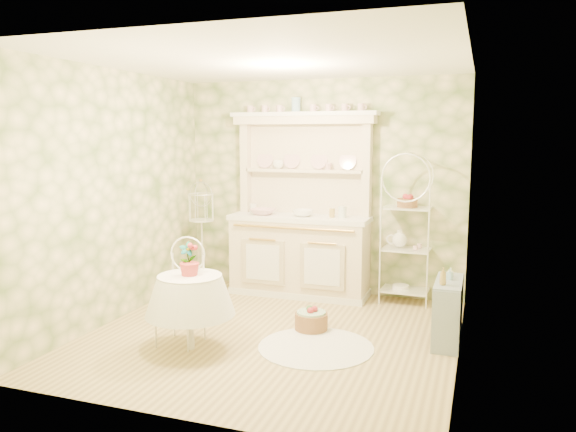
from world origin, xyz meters
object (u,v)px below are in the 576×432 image
(kitchen_dresser, at_px, (300,205))
(cafe_chair, at_px, (180,299))
(round_table, at_px, (191,315))
(bakers_rack, at_px, (406,230))
(side_shelf, at_px, (448,310))
(floor_basket, at_px, (311,321))
(birdcage_stand, at_px, (202,236))

(kitchen_dresser, distance_m, cafe_chair, 2.21)
(round_table, bearing_deg, cafe_chair, 150.34)
(bakers_rack, height_order, side_shelf, bakers_rack)
(kitchen_dresser, bearing_deg, cafe_chair, -105.12)
(kitchen_dresser, relative_size, side_shelf, 3.05)
(kitchen_dresser, xyz_separation_m, floor_basket, (0.53, -1.24, -1.05))
(cafe_chair, xyz_separation_m, birdcage_stand, (-0.75, 1.87, 0.25))
(bakers_rack, distance_m, cafe_chair, 2.85)
(side_shelf, relative_size, floor_basket, 2.53)
(round_table, height_order, floor_basket, round_table)
(round_table, bearing_deg, side_shelf, 23.58)
(kitchen_dresser, height_order, round_table, kitchen_dresser)
(cafe_chair, bearing_deg, birdcage_stand, 102.80)
(round_table, bearing_deg, kitchen_dresser, 79.74)
(side_shelf, relative_size, cafe_chair, 0.85)
(side_shelf, height_order, floor_basket, side_shelf)
(round_table, xyz_separation_m, cafe_chair, (-0.16, 0.09, 0.11))
(side_shelf, height_order, birdcage_stand, birdcage_stand)
(kitchen_dresser, bearing_deg, round_table, -100.26)
(round_table, bearing_deg, birdcage_stand, 114.92)
(floor_basket, bearing_deg, cafe_chair, -144.03)
(bakers_rack, relative_size, round_table, 2.62)
(kitchen_dresser, xyz_separation_m, bakers_rack, (1.31, 0.10, -0.27))
(bakers_rack, bearing_deg, side_shelf, -62.71)
(kitchen_dresser, relative_size, round_table, 3.40)
(cafe_chair, distance_m, birdcage_stand, 2.03)
(side_shelf, distance_m, floor_basket, 1.37)
(kitchen_dresser, height_order, floor_basket, kitchen_dresser)
(cafe_chair, height_order, birdcage_stand, birdcage_stand)
(kitchen_dresser, distance_m, bakers_rack, 1.34)
(side_shelf, bearing_deg, birdcage_stand, 166.32)
(side_shelf, bearing_deg, round_table, -152.97)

